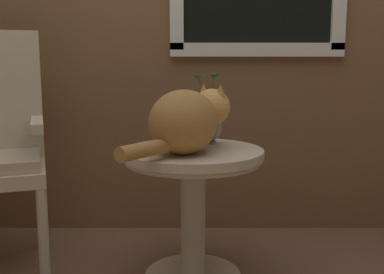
# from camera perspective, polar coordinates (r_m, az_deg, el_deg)

# --- Properties ---
(wicker_side_table) EXTENTS (0.57, 0.57, 0.56)m
(wicker_side_table) POSITION_cam_1_polar(r_m,az_deg,el_deg) (1.88, 0.00, -6.40)
(wicker_side_table) COLOR beige
(wicker_side_table) RESTS_ON ground_plane
(cat) EXTENTS (0.41, 0.50, 0.26)m
(cat) POSITION_cam_1_polar(r_m,az_deg,el_deg) (1.74, -0.70, 2.13)
(cat) COLOR #AD7A3D
(cat) RESTS_ON wicker_side_table
(pewter_vase_with_ivy) EXTENTS (0.13, 0.11, 0.30)m
(pewter_vase_with_ivy) POSITION_cam_1_polar(r_m,az_deg,el_deg) (1.96, 1.94, 1.65)
(pewter_vase_with_ivy) COLOR #99999E
(pewter_vase_with_ivy) RESTS_ON wicker_side_table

